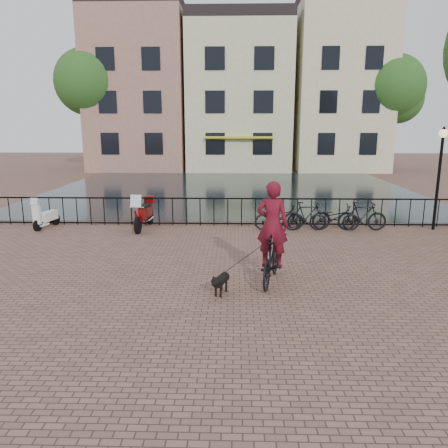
{
  "coord_description": "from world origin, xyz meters",
  "views": [
    {
      "loc": [
        0.28,
        -7.44,
        3.58
      ],
      "look_at": [
        0.0,
        3.0,
        1.2
      ],
      "focal_mm": 35.0,
      "sensor_mm": 36.0,
      "label": 1
    }
  ],
  "objects_px": {
    "lamp_post": "(440,161)",
    "motorcycle": "(144,210)",
    "scooter": "(46,211)",
    "dog": "(221,283)",
    "cyclist": "(272,239)"
  },
  "relations": [
    {
      "from": "lamp_post",
      "to": "motorcycle",
      "type": "relative_size",
      "value": 1.78
    },
    {
      "from": "lamp_post",
      "to": "motorcycle",
      "type": "xyz_separation_m",
      "value": [
        -10.13,
        -0.14,
        -1.7
      ]
    },
    {
      "from": "scooter",
      "to": "motorcycle",
      "type": "bearing_deg",
      "value": 12.56
    },
    {
      "from": "dog",
      "to": "cyclist",
      "type": "bearing_deg",
      "value": 52.16
    },
    {
      "from": "cyclist",
      "to": "dog",
      "type": "xyz_separation_m",
      "value": [
        -1.14,
        -0.74,
        -0.8
      ]
    },
    {
      "from": "dog",
      "to": "lamp_post",
      "type": "bearing_deg",
      "value": 59.62
    },
    {
      "from": "dog",
      "to": "motorcycle",
      "type": "relative_size",
      "value": 0.41
    },
    {
      "from": "cyclist",
      "to": "scooter",
      "type": "distance_m",
      "value": 9.21
    },
    {
      "from": "cyclist",
      "to": "motorcycle",
      "type": "xyz_separation_m",
      "value": [
        -4.05,
        5.28,
        -0.37
      ]
    },
    {
      "from": "dog",
      "to": "scooter",
      "type": "bearing_deg",
      "value": 155.77
    },
    {
      "from": "cyclist",
      "to": "dog",
      "type": "height_order",
      "value": "cyclist"
    },
    {
      "from": "lamp_post",
      "to": "scooter",
      "type": "height_order",
      "value": "lamp_post"
    },
    {
      "from": "dog",
      "to": "scooter",
      "type": "relative_size",
      "value": 0.59
    },
    {
      "from": "dog",
      "to": "motorcycle",
      "type": "distance_m",
      "value": 6.7
    },
    {
      "from": "cyclist",
      "to": "dog",
      "type": "distance_m",
      "value": 1.57
    }
  ]
}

